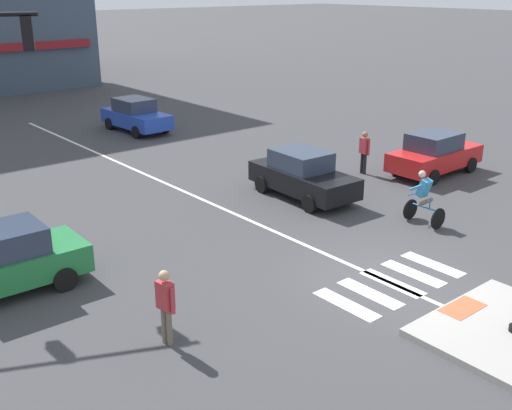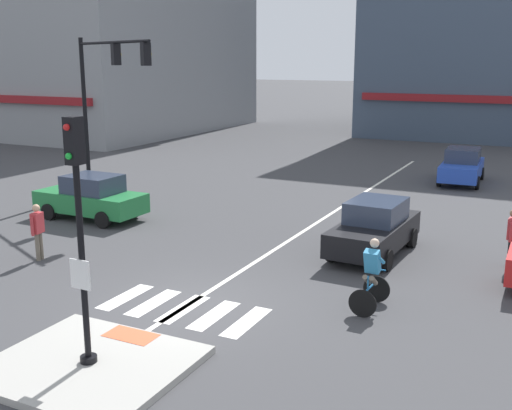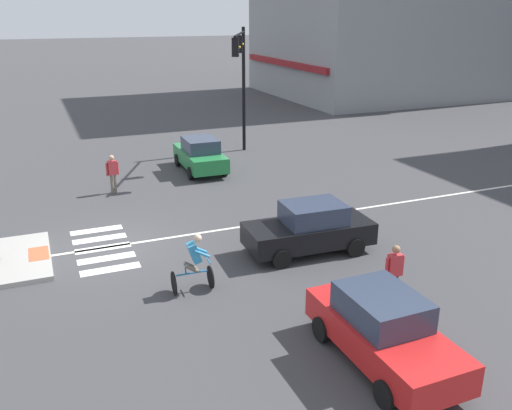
# 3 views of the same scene
# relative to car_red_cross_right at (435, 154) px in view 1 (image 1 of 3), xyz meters

# --- Properties ---
(ground_plane) EXTENTS (300.00, 300.00, 0.00)m
(ground_plane) POSITION_rel_car_red_cross_right_xyz_m (-8.67, -4.72, -0.81)
(ground_plane) COLOR #3D3D3F
(tactile_pad_front) EXTENTS (1.10, 0.60, 0.01)m
(tactile_pad_front) POSITION_rel_car_red_cross_right_xyz_m (-8.67, -6.90, -0.66)
(tactile_pad_front) COLOR #DB5B38
(tactile_pad_front) RESTS_ON traffic_island
(crosswalk_stripe_a) EXTENTS (0.44, 1.80, 0.01)m
(crosswalk_stripe_a) POSITION_rel_car_red_cross_right_xyz_m (-10.36, -4.93, -0.81)
(crosswalk_stripe_a) COLOR silver
(crosswalk_stripe_a) RESTS_ON ground
(crosswalk_stripe_b) EXTENTS (0.44, 1.80, 0.01)m
(crosswalk_stripe_b) POSITION_rel_car_red_cross_right_xyz_m (-9.52, -4.93, -0.81)
(crosswalk_stripe_b) COLOR silver
(crosswalk_stripe_b) RESTS_ON ground
(crosswalk_stripe_c) EXTENTS (0.44, 1.80, 0.01)m
(crosswalk_stripe_c) POSITION_rel_car_red_cross_right_xyz_m (-8.67, -4.93, -0.81)
(crosswalk_stripe_c) COLOR silver
(crosswalk_stripe_c) RESTS_ON ground
(crosswalk_stripe_d) EXTENTS (0.44, 1.80, 0.01)m
(crosswalk_stripe_d) POSITION_rel_car_red_cross_right_xyz_m (-7.83, -4.93, -0.81)
(crosswalk_stripe_d) COLOR silver
(crosswalk_stripe_d) RESTS_ON ground
(crosswalk_stripe_e) EXTENTS (0.44, 1.80, 0.01)m
(crosswalk_stripe_e) POSITION_rel_car_red_cross_right_xyz_m (-6.98, -4.93, -0.81)
(crosswalk_stripe_e) COLOR silver
(crosswalk_stripe_e) RESTS_ON ground
(lane_centre_line) EXTENTS (0.14, 28.00, 0.01)m
(lane_centre_line) POSITION_rel_car_red_cross_right_xyz_m (-8.70, 5.28, -0.81)
(lane_centre_line) COLOR silver
(lane_centre_line) RESTS_ON ground
(car_red_cross_right) EXTENTS (4.12, 1.88, 1.64)m
(car_red_cross_right) POSITION_rel_car_red_cross_right_xyz_m (0.00, 0.00, 0.00)
(car_red_cross_right) COLOR red
(car_red_cross_right) RESTS_ON ground
(car_blue_eastbound_distant) EXTENTS (1.99, 4.17, 1.64)m
(car_blue_eastbound_distant) POSITION_rel_car_red_cross_right_xyz_m (-5.24, 13.91, 0.00)
(car_blue_eastbound_distant) COLOR #2347B7
(car_blue_eastbound_distant) RESTS_ON ground
(car_black_eastbound_mid) EXTENTS (1.99, 4.18, 1.64)m
(car_black_eastbound_mid) POSITION_rel_car_red_cross_right_xyz_m (-5.86, 1.26, 0.00)
(car_black_eastbound_mid) COLOR black
(car_black_eastbound_mid) RESTS_ON ground
(cyclist) EXTENTS (0.69, 1.11, 1.68)m
(cyclist) POSITION_rel_car_red_cross_right_xyz_m (-4.74, -2.92, 0.06)
(cyclist) COLOR black
(cyclist) RESTS_ON ground
(pedestrian_at_curb_left) EXTENTS (0.27, 0.54, 1.67)m
(pedestrian_at_curb_left) POSITION_rel_car_red_cross_right_xyz_m (-14.45, -3.68, 0.17)
(pedestrian_at_curb_left) COLOR #6B6051
(pedestrian_at_curb_left) RESTS_ON ground
(pedestrian_waiting_far_side) EXTENTS (0.25, 0.55, 1.67)m
(pedestrian_waiting_far_side) POSITION_rel_car_red_cross_right_xyz_m (-2.07, 1.78, 0.17)
(pedestrian_waiting_far_side) COLOR black
(pedestrian_waiting_far_side) RESTS_ON ground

